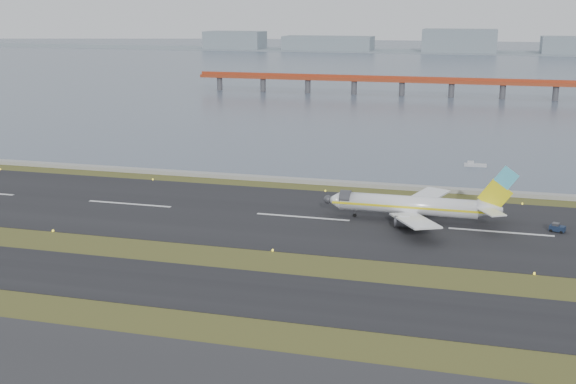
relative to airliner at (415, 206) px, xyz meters
name	(u,v)px	position (x,y,z in m)	size (l,w,h in m)	color
ground	(260,265)	(-23.02, -32.92, -3.46)	(1000.00, 1000.00, 0.00)	#3A4518
taxiway_strip	(238,291)	(-23.02, -44.92, -3.41)	(1000.00, 18.00, 0.10)	black
runway_strip	(303,217)	(-23.02, -2.92, -3.41)	(1000.00, 45.00, 0.10)	black
seawall	(332,183)	(-23.02, 27.08, -2.96)	(1000.00, 2.50, 1.00)	#999A94
bay_water	(438,64)	(-23.02, 427.08, -3.46)	(1400.00, 800.00, 1.30)	#414D5E
red_pier	(452,82)	(-3.02, 217.08, 3.82)	(260.00, 5.00, 10.20)	#A1391B
far_shoreline	(463,46)	(-9.40, 587.08, 2.61)	(1400.00, 80.00, 60.50)	gray
airliner	(415,206)	(0.00, 0.00, 0.00)	(38.52, 32.89, 12.80)	white
pushback_tug	(557,228)	(27.62, 0.20, -2.57)	(3.24, 2.51, 1.83)	#15223B
workboat_near	(475,165)	(10.91, 58.02, -3.00)	(6.05, 2.05, 1.46)	#BBBBBF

